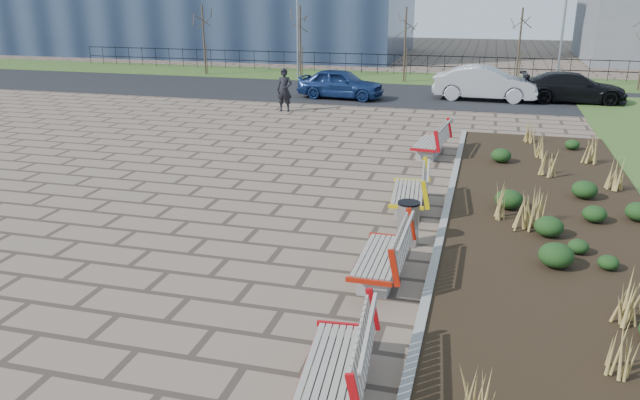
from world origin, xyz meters
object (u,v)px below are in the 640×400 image
(bench_c, at_px, (408,190))
(litter_bin, at_px, (408,224))
(car_silver, at_px, (485,83))
(bench_a, at_px, (333,361))
(bench_b, at_px, (380,253))
(lamp_east, at_px, (563,29))
(pedestrian, at_px, (284,90))
(car_blue, at_px, (341,84))
(car_black, at_px, (573,87))
(lamp_west, at_px, (298,25))
(bench_d, at_px, (430,140))

(bench_c, bearing_deg, litter_bin, -87.46)
(litter_bin, bearing_deg, car_silver, 86.28)
(bench_a, xyz_separation_m, bench_b, (0.00, 3.52, 0.00))
(bench_c, distance_m, lamp_east, 21.35)
(pedestrian, distance_m, car_blue, 4.04)
(bench_b, relative_size, car_silver, 0.45)
(bench_b, bearing_deg, car_black, 75.72)
(car_blue, distance_m, lamp_west, 7.32)
(bench_d, bearing_deg, lamp_east, 77.95)
(car_silver, relative_size, lamp_east, 0.78)
(litter_bin, height_order, car_silver, car_silver)
(bench_a, height_order, bench_d, same)
(bench_d, bearing_deg, bench_c, -84.05)
(bench_a, bearing_deg, bench_b, 85.05)
(bench_c, bearing_deg, bench_b, -94.90)
(bench_c, xyz_separation_m, car_black, (5.34, 16.54, 0.19))
(lamp_west, distance_m, lamp_east, 14.00)
(bench_b, height_order, car_silver, car_silver)
(bench_d, xyz_separation_m, car_black, (5.34, 11.33, 0.19))
(bench_a, xyz_separation_m, lamp_east, (5.00, 27.95, 2.54))
(car_silver, bearing_deg, pedestrian, 123.79)
(bench_a, distance_m, pedestrian, 19.66)
(pedestrian, relative_size, car_blue, 0.45)
(car_blue, xyz_separation_m, lamp_east, (10.13, 5.75, 2.33))
(bench_b, relative_size, lamp_east, 0.35)
(bench_b, relative_size, lamp_west, 0.35)
(bench_d, relative_size, car_blue, 0.52)
(bench_b, height_order, lamp_east, lamp_east)
(bench_d, xyz_separation_m, lamp_west, (-9.00, 15.40, 2.54))
(bench_b, height_order, car_black, car_black)
(litter_bin, xyz_separation_m, car_black, (5.07, 18.64, 0.25))
(car_silver, xyz_separation_m, lamp_west, (-10.46, 4.48, 2.25))
(car_blue, height_order, lamp_west, lamp_west)
(bench_b, xyz_separation_m, lamp_east, (5.00, 24.43, 2.54))
(bench_a, height_order, bench_b, same)
(bench_b, height_order, pedestrian, pedestrian)
(bench_d, distance_m, car_blue, 10.92)
(bench_b, bearing_deg, lamp_west, 110.64)
(car_silver, height_order, car_black, car_silver)
(car_silver, height_order, lamp_west, lamp_west)
(bench_d, xyz_separation_m, lamp_east, (5.00, 15.40, 2.54))
(bench_b, xyz_separation_m, bench_d, (0.00, 9.03, 0.00))
(pedestrian, distance_m, lamp_east, 15.21)
(litter_bin, relative_size, pedestrian, 0.50)
(car_blue, xyz_separation_m, car_silver, (6.59, 1.27, 0.09))
(litter_bin, relative_size, car_silver, 0.19)
(pedestrian, bearing_deg, lamp_east, 34.72)
(pedestrian, bearing_deg, car_blue, 62.74)
(car_blue, bearing_deg, lamp_west, 39.36)
(car_silver, relative_size, lamp_west, 0.78)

